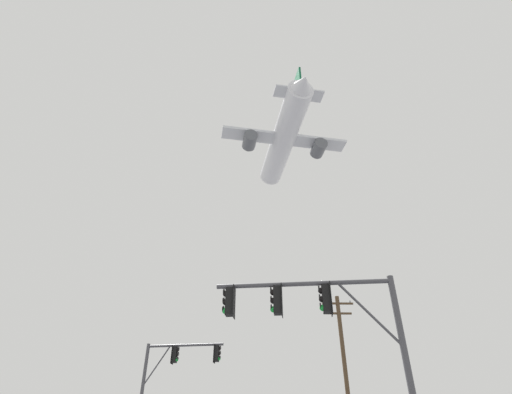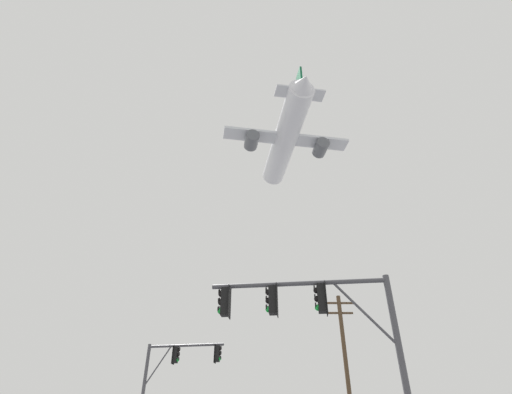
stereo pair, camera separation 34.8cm
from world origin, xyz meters
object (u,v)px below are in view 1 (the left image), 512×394
Objects in this scene: airplane at (283,139)px; utility_pole at (345,371)px; signal_pole_far at (170,375)px; signal_pole_near at (324,322)px.

utility_pole is at bearing -79.78° from airplane.
signal_pole_far is at bearing -169.29° from utility_pole.
airplane reaches higher than utility_pole.
airplane is at bearing 100.22° from utility_pole.
airplane is (-1.95, 10.80, 28.86)m from utility_pole.
signal_pole_far is 0.65× the size of utility_pole.
utility_pole reaches higher than signal_pole_near.
signal_pole_far is at bearing 118.23° from signal_pole_near.
airplane reaches higher than signal_pole_near.
airplane is at bearing 85.20° from signal_pole_near.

